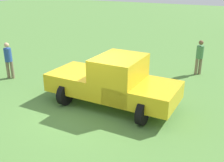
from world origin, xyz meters
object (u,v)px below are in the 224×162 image
(pickup_truck, at_px, (115,81))
(person_visitor, at_px, (8,59))
(person_bystander, at_px, (200,56))
(traffic_cone, at_px, (98,62))

(pickup_truck, height_order, person_visitor, pickup_truck)
(person_bystander, height_order, person_visitor, person_visitor)
(person_bystander, xyz_separation_m, traffic_cone, (-1.32, 4.65, -0.63))
(person_bystander, bearing_deg, pickup_truck, 113.10)
(person_visitor, height_order, traffic_cone, person_visitor)
(traffic_cone, bearing_deg, pickup_truck, -141.18)
(pickup_truck, xyz_separation_m, person_bystander, (4.74, -1.90, -0.02))
(person_bystander, distance_m, traffic_cone, 4.88)
(person_bystander, bearing_deg, person_visitor, 76.75)
(pickup_truck, bearing_deg, person_visitor, -2.31)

